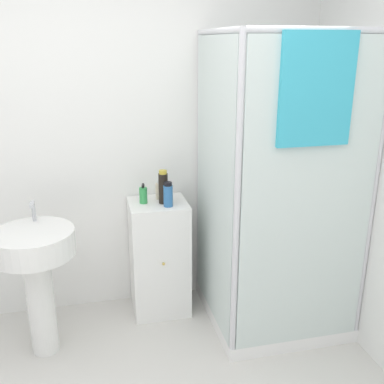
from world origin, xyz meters
TOP-DOWN VIEW (x-y plane):
  - wall_back at (0.00, 1.70)m, footprint 6.40×0.06m
  - shower_enclosure at (1.17, 1.15)m, footprint 0.88×0.91m
  - vanity_cabinet at (0.47, 1.49)m, footprint 0.40×0.38m
  - sink at (-0.33, 1.18)m, footprint 0.48×0.48m
  - soap_dispenser at (0.37, 1.50)m, footprint 0.05×0.06m
  - shampoo_bottle_tall_black at (0.51, 1.47)m, footprint 0.06×0.06m
  - shampoo_bottle_blue at (0.53, 1.40)m, footprint 0.06×0.06m
  - lotion_bottle_white at (0.49, 1.56)m, footprint 0.04×0.04m

SIDE VIEW (x-z plane):
  - vanity_cabinet at x=0.47m, z-range 0.00..0.84m
  - shower_enclosure at x=1.17m, z-range -0.43..1.53m
  - sink at x=-0.33m, z-range 0.13..1.09m
  - soap_dispenser at x=0.37m, z-range 0.82..0.96m
  - lotion_bottle_white at x=0.49m, z-range 0.82..0.97m
  - shampoo_bottle_blue at x=0.53m, z-range 0.83..1.00m
  - shampoo_bottle_tall_black at x=0.51m, z-range 0.83..1.06m
  - wall_back at x=0.00m, z-range 0.00..2.50m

